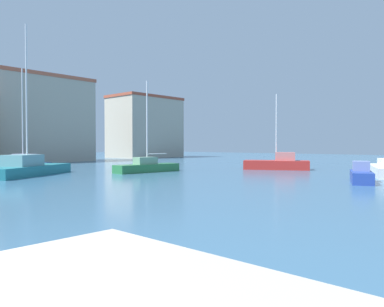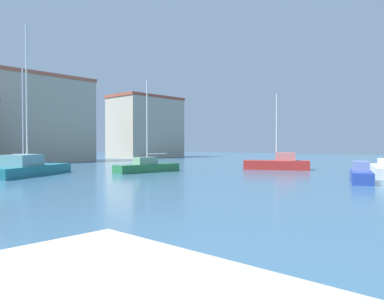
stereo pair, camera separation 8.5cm
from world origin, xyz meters
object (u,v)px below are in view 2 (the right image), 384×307
at_px(sailboat_green_distant_east, 147,166).
at_px(motorboat_blue_mid_harbor, 361,175).
at_px(sailboat_red_center_channel, 278,163).
at_px(sailboat_navy_behind_lamppost, 24,163).
at_px(sailboat_teal_outer_mooring, 26,168).

xyz_separation_m(sailboat_green_distant_east, motorboat_blue_mid_harbor, (3.37, -17.14, -0.02)).
xyz_separation_m(sailboat_red_center_channel, sailboat_navy_behind_lamppost, (-15.80, 20.89, -0.05)).
height_order(sailboat_green_distant_east, sailboat_teal_outer_mooring, sailboat_teal_outer_mooring).
bearing_deg(sailboat_navy_behind_lamppost, motorboat_blue_mid_harbor, -75.39).
bearing_deg(motorboat_blue_mid_harbor, sailboat_red_center_channel, 53.65).
bearing_deg(sailboat_green_distant_east, sailboat_red_center_channel, -31.53).
relative_size(sailboat_green_distant_east, sailboat_teal_outer_mooring, 0.68).
distance_m(motorboat_blue_mid_harbor, sailboat_teal_outer_mooring, 24.58).
bearing_deg(sailboat_red_center_channel, sailboat_teal_outer_mooring, 151.22).
bearing_deg(sailboat_navy_behind_lamppost, sailboat_teal_outer_mooring, -112.26).
height_order(motorboat_blue_mid_harbor, sailboat_teal_outer_mooring, sailboat_teal_outer_mooring).
xyz_separation_m(sailboat_green_distant_east, sailboat_navy_behind_lamppost, (-4.79, 14.14, 0.04)).
distance_m(sailboat_teal_outer_mooring, sailboat_red_center_channel, 22.69).
distance_m(sailboat_green_distant_east, sailboat_teal_outer_mooring, 9.80).
height_order(sailboat_red_center_channel, sailboat_navy_behind_lamppost, sailboat_navy_behind_lamppost).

